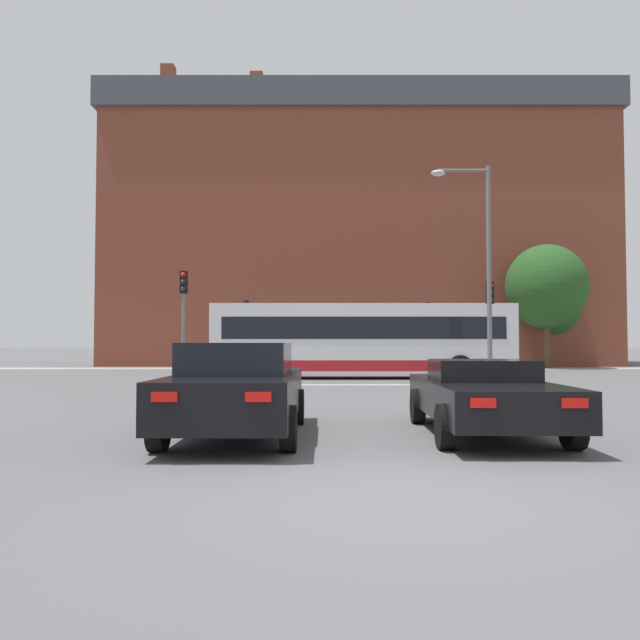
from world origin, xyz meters
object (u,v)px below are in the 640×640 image
Objects in this scene: traffic_light_near_left at (185,308)px; pedestrian_walking_east at (413,352)px; traffic_light_far_right at (429,324)px; pedestrian_walking_west at (315,350)px; car_saloon_left at (240,388)px; street_lamp_junction at (481,252)px; bus_crossing_lead at (363,339)px; traffic_light_far_left at (247,322)px; pedestrian_waiting at (470,351)px; car_roadster_right at (485,395)px; traffic_light_near_right at (492,315)px.

traffic_light_near_left reaches higher than pedestrian_walking_east.
pedestrian_walking_west is (-6.56, 0.45, -1.50)m from traffic_light_far_right.
street_lamp_junction reaches higher than car_saloon_left.
bus_crossing_lead is 6.56m from street_lamp_junction.
traffic_light_far_right is at bearing -170.90° from pedestrian_walking_west.
traffic_light_near_left is 10.71m from street_lamp_junction.
traffic_light_far_left is 9.68m from pedestrian_walking_east.
pedestrian_waiting is at bearing 78.23° from street_lamp_junction.
bus_crossing_lead is 10.06m from pedestrian_walking_east.
traffic_light_near_right is at bearing 75.36° from car_roadster_right.
traffic_light_near_right is 15.35m from pedestrian_walking_west.
car_saloon_left is at bearing 8.52° from pedestrian_walking_east.
traffic_light_far_right is (3.57, 25.71, 1.96)m from car_roadster_right.
traffic_light_far_right is at bearing 0.42° from traffic_light_far_left.
street_lamp_junction is at bearing 60.40° from car_saloon_left.
traffic_light_far_left is (-6.02, 9.42, 1.00)m from bus_crossing_lead.
car_roadster_right is at bearing 139.52° from pedestrian_waiting.
car_saloon_left is 0.61× the size of street_lamp_junction.
street_lamp_junction is 14.26m from pedestrian_waiting.
car_saloon_left is 1.20× the size of traffic_light_far_left.
bus_crossing_lead is at bearing -115.13° from traffic_light_far_right.
traffic_light_near_right is at bearing 1.99° from traffic_light_near_left.
car_roadster_right is at bearing -104.20° from street_lamp_junction.
car_saloon_left is at bearing -73.68° from traffic_light_near_left.
pedestrian_walking_west reaches higher than car_saloon_left.
pedestrian_waiting is at bearing 69.46° from car_saloon_left.
pedestrian_walking_west is at bearing 11.96° from bus_crossing_lead.
traffic_light_far_left reaches higher than pedestrian_waiting.
pedestrian_walking_east is at bearing -0.08° from traffic_light_far_left.
street_lamp_junction is (10.52, -0.02, 1.99)m from traffic_light_near_left.
traffic_light_far_left reaches higher than pedestrian_walking_west.
traffic_light_far_left is at bearing 20.63° from pedestrian_walking_west.
pedestrian_walking_east is (-0.95, -0.09, -1.64)m from traffic_light_far_right.
traffic_light_far_left is at bearing -179.58° from traffic_light_far_right.
bus_crossing_lead is at bearing 132.28° from street_lamp_junction.
bus_crossing_lead reaches higher than car_roadster_right.
traffic_light_far_left is (0.60, 13.69, -0.06)m from traffic_light_near_left.
car_saloon_left is 14.50m from street_lamp_junction.
bus_crossing_lead reaches higher than pedestrian_walking_east.
bus_crossing_lead is 7.95m from traffic_light_near_left.
pedestrian_walking_east is (9.53, -0.01, -1.71)m from traffic_light_far_left.
street_lamp_junction is at bearing 125.88° from pedestrian_walking_west.
traffic_light_far_left reaches higher than pedestrian_walking_east.
bus_crossing_lead is at bearing 114.95° from pedestrian_walking_west.
street_lamp_junction reaches higher than traffic_light_near_left.
traffic_light_near_right is at bearing 40.13° from street_lamp_junction.
pedestrian_waiting reaches higher than pedestrian_walking_east.
traffic_light_near_right is (3.50, 12.33, 1.88)m from car_roadster_right.
traffic_light_near_right reaches higher than pedestrian_walking_west.
bus_crossing_lead is at bearing 138.41° from traffic_light_near_right.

